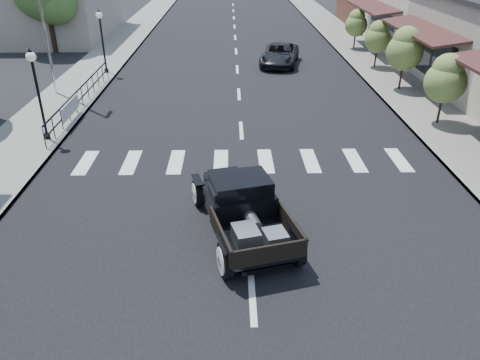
{
  "coord_description": "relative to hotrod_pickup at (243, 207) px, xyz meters",
  "views": [
    {
      "loc": [
        -0.45,
        -11.09,
        7.15
      ],
      "look_at": [
        -0.19,
        0.68,
        1.0
      ],
      "focal_mm": 35.0,
      "sensor_mm": 36.0,
      "label": 1
    }
  ],
  "objects": [
    {
      "name": "road",
      "position": [
        0.15,
        15.51,
        -0.8
      ],
      "size": [
        14.0,
        80.0,
        0.02
      ],
      "primitive_type": "cube",
      "color": "black",
      "rests_on": "ground"
    },
    {
      "name": "sidewalk_right",
      "position": [
        8.65,
        15.51,
        -0.73
      ],
      "size": [
        3.0,
        80.0,
        0.15
      ],
      "primitive_type": "cube",
      "color": "gray",
      "rests_on": "ground"
    },
    {
      "name": "big_tree_far",
      "position": [
        -12.35,
        22.51,
        2.35
      ],
      "size": [
        4.31,
        4.31,
        6.32
      ],
      "primitive_type": null,
      "color": "#3D6029",
      "rests_on": "ground"
    },
    {
      "name": "hotrod_pickup",
      "position": [
        0.0,
        0.0,
        0.0
      ],
      "size": [
        3.29,
        5.07,
        1.62
      ],
      "primitive_type": null,
      "rotation": [
        0.0,
        0.0,
        0.26
      ],
      "color": "black",
      "rests_on": "ground"
    },
    {
      "name": "banner",
      "position": [
        -7.07,
        8.51,
        -0.36
      ],
      "size": [
        0.04,
        2.2,
        0.6
      ],
      "primitive_type": null,
      "color": "silver",
      "rests_on": "sidewalk_left"
    },
    {
      "name": "small_tree_c",
      "position": [
        8.45,
        12.87,
        0.85
      ],
      "size": [
        1.81,
        1.81,
        3.01
      ],
      "primitive_type": null,
      "color": "olive",
      "rests_on": "sidewalk_right"
    },
    {
      "name": "second_car",
      "position": [
        2.8,
        18.61,
        -0.18
      ],
      "size": [
        2.99,
        4.9,
        1.27
      ],
      "primitive_type": "imported",
      "rotation": [
        0.0,
        0.0,
        -0.21
      ],
      "color": "black",
      "rests_on": "ground"
    },
    {
      "name": "sidewalk_left",
      "position": [
        -8.35,
        15.51,
        -0.73
      ],
      "size": [
        3.0,
        80.0,
        0.15
      ],
      "primitive_type": "cube",
      "color": "gray",
      "rests_on": "ground"
    },
    {
      "name": "lamp_post_c",
      "position": [
        -7.45,
        16.51,
        1.07
      ],
      "size": [
        0.36,
        0.36,
        3.46
      ],
      "primitive_type": null,
      "color": "black",
      "rests_on": "sidewalk_left"
    },
    {
      "name": "ground",
      "position": [
        0.15,
        0.51,
        -0.81
      ],
      "size": [
        120.0,
        120.0,
        0.0
      ],
      "primitive_type": "plane",
      "color": "black",
      "rests_on": "ground"
    },
    {
      "name": "small_tree_b",
      "position": [
        8.45,
        7.88,
        0.74
      ],
      "size": [
        1.68,
        1.68,
        2.8
      ],
      "primitive_type": null,
      "color": "olive",
      "rests_on": "sidewalk_right"
    },
    {
      "name": "road_markings",
      "position": [
        0.15,
        10.51,
        -0.81
      ],
      "size": [
        12.0,
        60.0,
        0.06
      ],
      "primitive_type": null,
      "color": "silver",
      "rests_on": "ground"
    },
    {
      "name": "lamp_post_b",
      "position": [
        -7.45,
        6.51,
        1.07
      ],
      "size": [
        0.36,
        0.36,
        3.46
      ],
      "primitive_type": null,
      "color": "black",
      "rests_on": "sidewalk_left"
    },
    {
      "name": "small_tree_e",
      "position": [
        8.45,
        22.72,
        0.6
      ],
      "size": [
        1.51,
        1.51,
        2.52
      ],
      "primitive_type": null,
      "color": "olive",
      "rests_on": "sidewalk_right"
    },
    {
      "name": "storefront_far",
      "position": [
        15.15,
        22.51,
        1.44
      ],
      "size": [
        10.0,
        9.0,
        4.5
      ],
      "primitive_type": "cube",
      "color": "#B8AF9B",
      "rests_on": "ground"
    },
    {
      "name": "railing",
      "position": [
        -7.15,
        10.51,
        -0.16
      ],
      "size": [
        0.08,
        10.0,
        1.0
      ],
      "primitive_type": null,
      "color": "black",
      "rests_on": "sidewalk_left"
    },
    {
      "name": "low_building_left",
      "position": [
        -14.85,
        28.51,
        1.69
      ],
      "size": [
        10.0,
        12.0,
        5.0
      ],
      "primitive_type": "cube",
      "color": "gray",
      "rests_on": "ground"
    },
    {
      "name": "small_tree_d",
      "position": [
        8.45,
        17.45,
        0.64
      ],
      "size": [
        1.56,
        1.56,
        2.6
      ],
      "primitive_type": null,
      "color": "olive",
      "rests_on": "sidewalk_right"
    }
  ]
}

